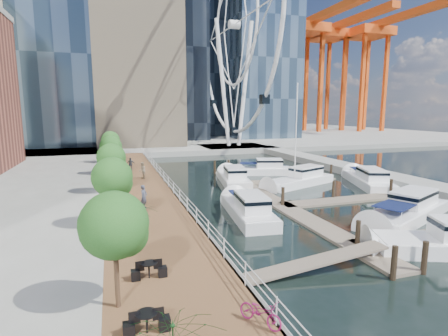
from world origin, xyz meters
TOP-DOWN VIEW (x-y plane):
  - ground at (0.00, 0.00)m, footprint 520.00×520.00m
  - boardwalk at (-9.00, 15.00)m, footprint 6.00×60.00m
  - seawall at (-6.00, 15.00)m, footprint 0.25×60.00m
  - land_far at (0.00, 102.00)m, footprint 200.00×114.00m
  - breakwater at (20.00, 20.00)m, footprint 4.00×60.00m
  - pier at (14.00, 52.00)m, footprint 14.00×12.00m
  - railing at (-6.10, 15.00)m, footprint 0.10×60.00m
  - floating_docks at (7.97, 9.98)m, footprint 16.00×34.00m
  - ferris_wheel at (14.00, 52.00)m, footprint 5.80×45.60m
  - port_cranes at (67.67, 95.67)m, footprint 40.00×52.00m
  - street_trees at (-11.40, 14.00)m, footprint 2.60×42.60m
  - cafe_tables at (-10.40, -2.00)m, footprint 2.50×13.70m
  - yacht_foreground at (10.70, 1.80)m, footprint 11.71×7.42m
  - bicycle at (-6.59, -8.75)m, footprint 1.45×1.83m
  - pedestrian_near at (-9.15, 7.65)m, footprint 0.77×0.82m
  - pedestrian_mid at (-8.18, 20.16)m, footprint 0.77×0.95m
  - pedestrian_far at (-9.10, 26.05)m, footprint 1.00×0.46m
  - moored_yachts at (8.15, 13.71)m, footprint 22.95×33.22m
  - cafe_seating at (-10.70, -2.99)m, footprint 4.61×17.15m

SIDE VIEW (x-z plane):
  - ground at x=0.00m, z-range 0.00..0.00m
  - yacht_foreground at x=10.70m, z-range -1.07..1.07m
  - moored_yachts at x=8.15m, z-range -5.75..5.75m
  - floating_docks at x=7.97m, z-range -0.81..1.79m
  - boardwalk at x=-9.00m, z-range 0.00..1.00m
  - seawall at x=-6.00m, z-range 0.00..1.00m
  - land_far at x=0.00m, z-range 0.00..1.00m
  - breakwater at x=20.00m, z-range 0.00..1.00m
  - pier at x=14.00m, z-range 0.00..1.00m
  - cafe_tables at x=-10.40m, z-range 1.00..1.74m
  - bicycle at x=-6.59m, z-range 1.00..1.93m
  - railing at x=-6.10m, z-range 1.00..2.05m
  - pedestrian_far at x=-9.10m, z-range 1.00..2.67m
  - pedestrian_mid at x=-8.18m, z-range 1.00..2.85m
  - pedestrian_near at x=-9.15m, z-range 1.00..2.89m
  - cafe_seating at x=-10.70m, z-range 0.90..3.63m
  - street_trees at x=-11.40m, z-range 1.99..6.59m
  - port_cranes at x=67.67m, z-range 1.00..39.00m
  - ferris_wheel at x=14.00m, z-range 2.02..49.82m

